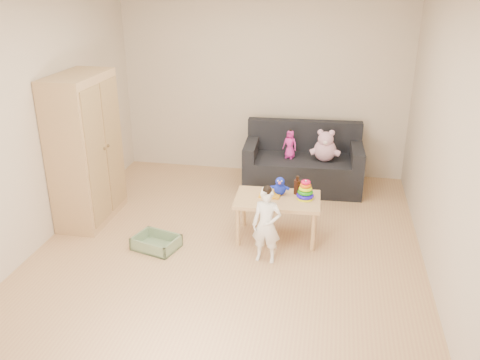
% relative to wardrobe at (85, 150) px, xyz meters
% --- Properties ---
extents(room, '(4.50, 4.50, 4.50)m').
position_rel_wardrobe_xyz_m(room, '(1.75, -0.32, 0.44)').
color(room, tan).
rests_on(room, ground).
extents(wardrobe, '(0.48, 0.95, 1.71)m').
position_rel_wardrobe_xyz_m(wardrobe, '(0.00, 0.00, 0.00)').
color(wardrobe, tan).
rests_on(wardrobe, ground).
extents(sofa, '(1.58, 0.85, 0.43)m').
position_rel_wardrobe_xyz_m(sofa, '(2.39, 1.36, -0.64)').
color(sofa, black).
rests_on(sofa, ground).
extents(play_table, '(0.93, 0.61, 0.48)m').
position_rel_wardrobe_xyz_m(play_table, '(2.22, -0.09, -0.62)').
color(play_table, tan).
rests_on(play_table, ground).
extents(storage_bin, '(0.53, 0.45, 0.14)m').
position_rel_wardrobe_xyz_m(storage_bin, '(0.99, -0.56, -0.79)').
color(storage_bin, gray).
rests_on(storage_bin, ground).
extents(toddler, '(0.30, 0.21, 0.78)m').
position_rel_wardrobe_xyz_m(toddler, '(2.17, -0.58, -0.47)').
color(toddler, white).
rests_on(toddler, ground).
extents(pink_bear, '(0.34, 0.31, 0.35)m').
position_rel_wardrobe_xyz_m(pink_bear, '(2.67, 1.30, -0.24)').
color(pink_bear, '#D79EBA').
rests_on(pink_bear, sofa).
extents(doll, '(0.21, 0.17, 0.37)m').
position_rel_wardrobe_xyz_m(doll, '(2.21, 1.32, -0.24)').
color(doll, '#EA2BA8').
rests_on(doll, sofa).
extents(ring_stacker, '(0.19, 0.19, 0.21)m').
position_rel_wardrobe_xyz_m(ring_stacker, '(2.51, -0.06, -0.29)').
color(ring_stacker, '#EFFF0D').
rests_on(ring_stacker, play_table).
extents(brown_bottle, '(0.07, 0.07, 0.20)m').
position_rel_wardrobe_xyz_m(brown_bottle, '(2.41, 0.06, -0.29)').
color(brown_bottle, black).
rests_on(brown_bottle, play_table).
extents(blue_plush, '(0.19, 0.17, 0.21)m').
position_rel_wardrobe_xyz_m(blue_plush, '(2.23, 0.01, -0.27)').
color(blue_plush, '#1B2FF4').
rests_on(blue_plush, play_table).
extents(wooden_figure, '(0.05, 0.04, 0.12)m').
position_rel_wardrobe_xyz_m(wooden_figure, '(2.13, -0.10, -0.32)').
color(wooden_figure, brown).
rests_on(wooden_figure, play_table).
extents(yellow_book, '(0.23, 0.23, 0.02)m').
position_rel_wardrobe_xyz_m(yellow_book, '(2.13, -0.02, -0.37)').
color(yellow_book, orange).
rests_on(yellow_book, play_table).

